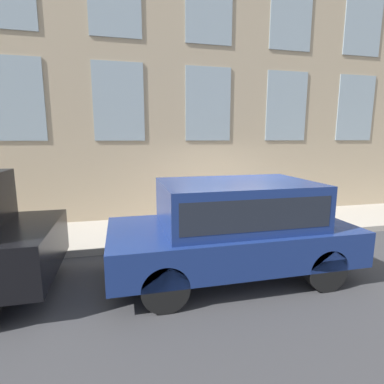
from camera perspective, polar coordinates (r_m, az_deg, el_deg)
ground_plane at (r=7.24m, az=8.07°, el=-9.74°), size 80.00×80.00×0.00m
sidewalk at (r=8.23m, az=5.14°, el=-6.64°), size 2.30×60.00×0.15m
building_facade at (r=9.53m, az=2.91°, el=27.11°), size 0.33×40.00×10.44m
fire_hydrant at (r=7.53m, az=2.55°, el=-4.63°), size 0.28×0.41×0.74m
person at (r=7.38m, az=-2.60°, el=-2.00°), size 0.30×0.20×1.24m
parked_truck_navy_near at (r=5.39m, az=7.91°, el=-5.76°), size 2.00×4.24×1.71m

